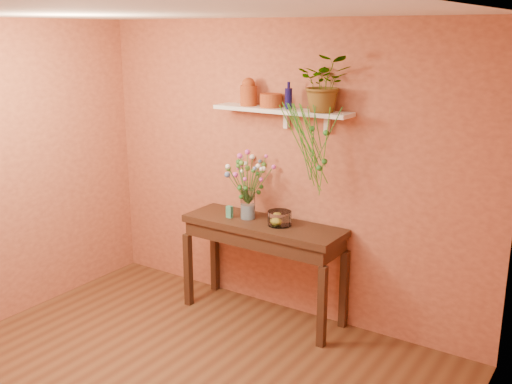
% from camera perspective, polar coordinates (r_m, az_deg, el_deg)
% --- Properties ---
extents(room, '(4.04, 4.04, 2.70)m').
position_cam_1_polar(room, '(3.92, -12.63, -3.56)').
color(room, brown).
rests_on(room, ground).
extents(sideboard, '(1.51, 0.49, 0.92)m').
position_cam_1_polar(sideboard, '(5.40, 0.69, -4.26)').
color(sideboard, '#3E2219').
rests_on(sideboard, ground).
extents(wall_shelf, '(1.30, 0.24, 0.19)m').
position_cam_1_polar(wall_shelf, '(5.20, 2.56, 7.79)').
color(wall_shelf, white).
rests_on(wall_shelf, room).
extents(terracotta_jug, '(0.17, 0.17, 0.25)m').
position_cam_1_polar(terracotta_jug, '(5.37, -0.73, 9.56)').
color(terracotta_jug, '#A33F20').
rests_on(terracotta_jug, wall_shelf).
extents(terracotta_pot, '(0.22, 0.22, 0.12)m').
position_cam_1_polar(terracotta_pot, '(5.27, 1.44, 8.79)').
color(terracotta_pot, '#A33F20').
rests_on(terracotta_pot, wall_shelf).
extents(blue_bottle, '(0.07, 0.07, 0.23)m').
position_cam_1_polar(blue_bottle, '(5.14, 3.14, 9.01)').
color(blue_bottle, '#0F0C42').
rests_on(blue_bottle, wall_shelf).
extents(spider_plant, '(0.53, 0.50, 0.47)m').
position_cam_1_polar(spider_plant, '(4.96, 6.65, 10.33)').
color(spider_plant, '#266A24').
rests_on(spider_plant, wall_shelf).
extents(plant_fronds, '(0.56, 0.33, 0.78)m').
position_cam_1_polar(plant_fronds, '(4.88, 5.60, 4.56)').
color(plant_fronds, '#266A24').
rests_on(plant_fronds, wall_shelf).
extents(glass_vase, '(0.13, 0.13, 0.28)m').
position_cam_1_polar(glass_vase, '(5.43, -0.79, -1.36)').
color(glass_vase, white).
rests_on(glass_vase, sideboard).
extents(bouquet, '(0.45, 0.50, 0.49)m').
position_cam_1_polar(bouquet, '(5.37, -0.90, 1.99)').
color(bouquet, '#386B28').
rests_on(bouquet, glass_vase).
extents(glass_bowl, '(0.21, 0.21, 0.13)m').
position_cam_1_polar(glass_bowl, '(5.26, 2.27, -2.59)').
color(glass_bowl, white).
rests_on(glass_bowl, sideboard).
extents(lemon, '(0.07, 0.07, 0.07)m').
position_cam_1_polar(lemon, '(5.27, 2.05, -2.78)').
color(lemon, yellow).
rests_on(lemon, glass_bowl).
extents(carton, '(0.06, 0.04, 0.11)m').
position_cam_1_polar(carton, '(5.47, -2.56, -1.92)').
color(carton, teal).
rests_on(carton, sideboard).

